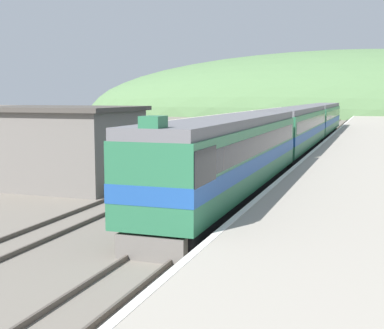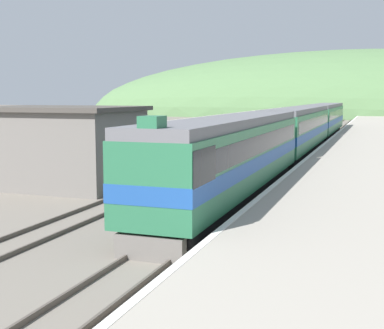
% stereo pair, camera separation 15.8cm
% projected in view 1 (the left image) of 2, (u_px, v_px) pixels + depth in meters
% --- Properties ---
extents(track_main, '(1.52, 180.00, 0.16)m').
position_uv_depth(track_main, '(322.00, 136.00, 65.92)').
color(track_main, '#4C443D').
rests_on(track_main, ground).
extents(track_siding, '(1.52, 180.00, 0.16)m').
position_uv_depth(track_siding, '(281.00, 135.00, 67.53)').
color(track_siding, '#4C443D').
rests_on(track_siding, ground).
extents(platform, '(6.10, 140.00, 0.89)m').
position_uv_depth(platform, '(357.00, 149.00, 45.55)').
color(platform, '#9E9689').
rests_on(platform, ground).
extents(distant_hills, '(153.29, 68.98, 33.93)m').
position_uv_depth(distant_hills, '(352.00, 115.00, 142.48)').
color(distant_hills, '#517547').
rests_on(distant_hills, ground).
extents(station_shed, '(8.79, 6.56, 4.41)m').
position_uv_depth(station_shed, '(56.00, 146.00, 29.67)').
color(station_shed, slate).
rests_on(station_shed, ground).
extents(express_train_lead_car, '(2.91, 19.30, 4.39)m').
position_uv_depth(express_train_lead_car, '(230.00, 156.00, 24.63)').
color(express_train_lead_car, black).
rests_on(express_train_lead_car, ground).
extents(carriage_second, '(2.90, 20.83, 4.03)m').
position_uv_depth(carriage_second, '(296.00, 130.00, 44.48)').
color(carriage_second, black).
rests_on(carriage_second, ground).
extents(carriage_third, '(2.90, 20.83, 4.03)m').
position_uv_depth(carriage_third, '(321.00, 119.00, 64.84)').
color(carriage_third, black).
rests_on(carriage_third, ground).
extents(siding_train, '(2.90, 43.28, 3.42)m').
position_uv_depth(siding_train, '(258.00, 128.00, 53.87)').
color(siding_train, black).
rests_on(siding_train, ground).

